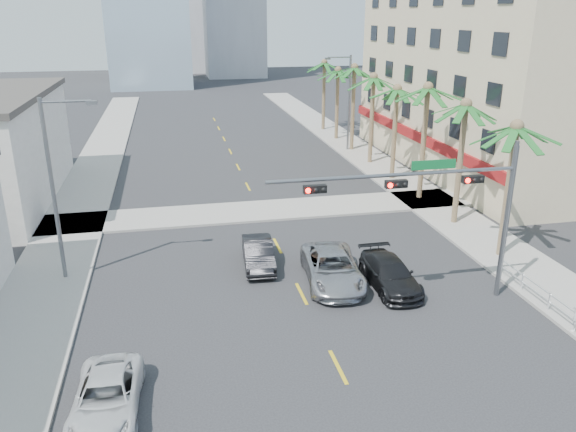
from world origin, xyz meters
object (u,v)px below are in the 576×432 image
(traffic_signal_mast, at_px, (444,198))
(car_lane_center, at_px, (332,268))
(car_parked_far, at_px, (107,398))
(car_lane_left, at_px, (258,254))
(car_lane_right, at_px, (390,274))

(traffic_signal_mast, xyz_separation_m, car_lane_center, (-4.03, 2.92, -4.28))
(traffic_signal_mast, relative_size, car_parked_far, 2.41)
(traffic_signal_mast, relative_size, car_lane_left, 2.58)
(traffic_signal_mast, xyz_separation_m, car_parked_far, (-14.02, -4.88, -4.42))
(car_parked_far, distance_m, car_lane_left, 12.44)
(car_lane_center, bearing_deg, car_lane_right, -16.10)
(car_lane_left, bearing_deg, car_lane_center, -35.20)
(car_lane_left, xyz_separation_m, car_lane_right, (5.84, -3.71, -0.01))
(car_lane_left, relative_size, car_lane_right, 0.89)
(car_parked_far, xyz_separation_m, car_lane_left, (6.73, 10.47, 0.07))
(traffic_signal_mast, relative_size, car_lane_right, 2.30)
(traffic_signal_mast, height_order, car_lane_center, traffic_signal_mast)
(car_lane_left, height_order, car_lane_center, car_lane_center)
(car_lane_right, bearing_deg, car_parked_far, -151.77)
(car_lane_left, distance_m, car_lane_right, 6.92)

